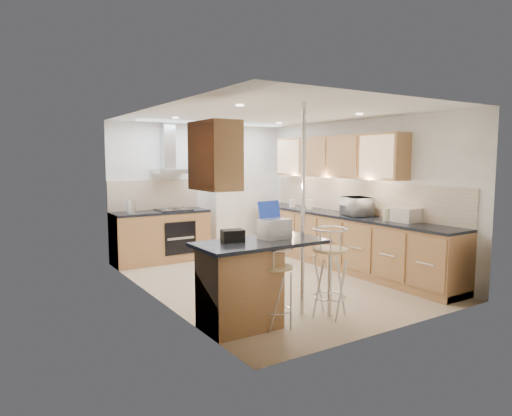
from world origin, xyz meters
TOP-DOWN VIEW (x-y plane):
  - ground at (0.00, 0.00)m, footprint 4.80×4.80m
  - room_shell at (0.32, 0.38)m, footprint 3.64×4.84m
  - right_counter at (1.50, 0.00)m, footprint 0.63×4.40m
  - back_counter at (-0.95, 2.10)m, footprint 1.70×0.63m
  - peninsula at (-1.12, -1.45)m, footprint 1.47×0.72m
  - microwave at (1.53, -0.27)m, footprint 0.53×0.64m
  - laptop at (-0.90, -1.40)m, footprint 0.35×0.28m
  - bag at (-1.40, -1.31)m, footprint 0.28×0.23m
  - bar_stool_near at (-1.05, -1.67)m, footprint 0.42×0.42m
  - bar_stool_end at (-0.32, -1.70)m, footprint 0.61×0.61m
  - jar_a at (1.48, 0.89)m, footprint 0.14×0.14m
  - jar_b at (1.41, 1.32)m, footprint 0.12×0.12m
  - jar_c at (1.47, -0.97)m, footprint 0.18×0.18m
  - jar_d at (1.43, -0.20)m, footprint 0.12×0.12m
  - bread_bin at (1.60, -1.17)m, footprint 0.32×0.41m
  - kettle at (-1.50, 2.02)m, footprint 0.16×0.16m

SIDE VIEW (x-z plane):
  - ground at x=0.00m, z-range 0.00..0.00m
  - bar_stool_near at x=-1.05m, z-range 0.00..0.90m
  - back_counter at x=-0.95m, z-range 0.00..0.92m
  - right_counter at x=1.50m, z-range 0.00..0.92m
  - peninsula at x=-1.12m, z-range 0.01..0.95m
  - bar_stool_end at x=-0.32m, z-range 0.00..1.06m
  - jar_b at x=1.41m, z-range 0.92..1.06m
  - jar_d at x=1.43m, z-range 0.92..1.07m
  - bag at x=-1.40m, z-range 0.94..1.07m
  - jar_a at x=1.48m, z-range 0.92..1.09m
  - jar_c at x=1.47m, z-range 0.92..1.11m
  - bread_bin at x=1.60m, z-range 0.92..1.13m
  - kettle at x=-1.50m, z-range 0.92..1.15m
  - laptop at x=-0.90m, z-range 0.94..1.16m
  - microwave at x=1.53m, z-range 0.92..1.22m
  - room_shell at x=0.32m, z-range 0.29..2.80m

